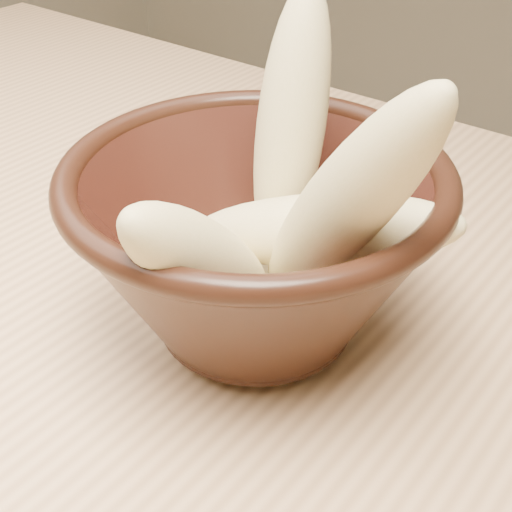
# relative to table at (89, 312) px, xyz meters

# --- Properties ---
(table) EXTENTS (1.20, 0.80, 0.75)m
(table) POSITION_rel_table_xyz_m (0.00, 0.00, 0.00)
(table) COLOR tan
(table) RESTS_ON ground
(bowl) EXTENTS (0.24, 0.24, 0.13)m
(bowl) POSITION_rel_table_xyz_m (0.19, -0.00, 0.15)
(bowl) COLOR black
(bowl) RESTS_ON table
(milk_puddle) EXTENTS (0.13, 0.13, 0.02)m
(milk_puddle) POSITION_rel_table_xyz_m (0.19, -0.00, 0.12)
(milk_puddle) COLOR beige
(milk_puddle) RESTS_ON bowl
(banana_upright) EXTENTS (0.06, 0.09, 0.18)m
(banana_upright) POSITION_rel_table_xyz_m (0.18, 0.05, 0.21)
(banana_upright) COLOR #D2C07C
(banana_upright) RESTS_ON bowl
(banana_right) EXTENTS (0.16, 0.09, 0.19)m
(banana_right) POSITION_rel_table_xyz_m (0.26, -0.02, 0.21)
(banana_right) COLOR #D2C07C
(banana_right) RESTS_ON bowl
(banana_across) EXTENTS (0.18, 0.09, 0.09)m
(banana_across) POSITION_rel_table_xyz_m (0.23, 0.01, 0.17)
(banana_across) COLOR #D2C07C
(banana_across) RESTS_ON bowl
(banana_front) EXTENTS (0.06, 0.14, 0.14)m
(banana_front) POSITION_rel_table_xyz_m (0.20, -0.07, 0.18)
(banana_front) COLOR #D2C07C
(banana_front) RESTS_ON bowl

